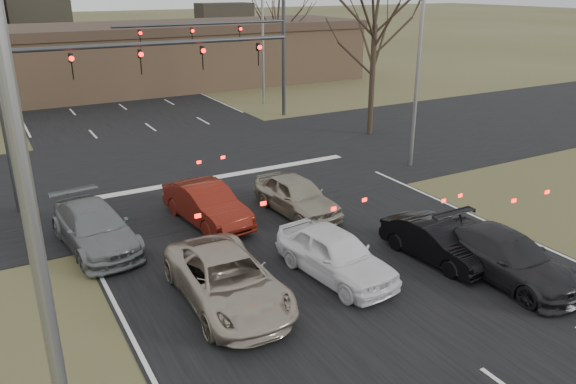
% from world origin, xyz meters
% --- Properties ---
extents(ground, '(360.00, 360.00, 0.00)m').
position_xyz_m(ground, '(0.00, 0.00, 0.00)').
color(ground, '#444424').
rests_on(ground, ground).
extents(road_main, '(14.00, 300.00, 0.02)m').
position_xyz_m(road_main, '(0.00, 60.00, 0.01)').
color(road_main, black).
rests_on(road_main, ground).
extents(road_cross, '(200.00, 14.00, 0.02)m').
position_xyz_m(road_cross, '(0.00, 15.00, 0.01)').
color(road_cross, black).
rests_on(road_cross, ground).
extents(building, '(42.40, 10.40, 5.30)m').
position_xyz_m(building, '(2.00, 38.00, 2.67)').
color(building, '#8D6B4C').
rests_on(building, ground).
extents(mast_arm_near, '(12.12, 0.24, 8.00)m').
position_xyz_m(mast_arm_near, '(-5.23, 13.00, 5.07)').
color(mast_arm_near, '#383A3D').
rests_on(mast_arm_near, ground).
extents(mast_arm_far, '(11.12, 0.24, 8.00)m').
position_xyz_m(mast_arm_far, '(6.18, 23.00, 5.02)').
color(mast_arm_far, '#383A3D').
rests_on(mast_arm_far, ground).
extents(streetlight_left, '(2.34, 0.25, 10.00)m').
position_xyz_m(streetlight_left, '(-8.82, -4.00, 5.59)').
color(streetlight_left, gray).
rests_on(streetlight_left, ground).
extents(streetlight_right_near, '(2.34, 0.25, 10.00)m').
position_xyz_m(streetlight_right_near, '(8.82, 10.00, 5.59)').
color(streetlight_right_near, gray).
rests_on(streetlight_right_near, ground).
extents(streetlight_right_far, '(2.34, 0.25, 10.00)m').
position_xyz_m(streetlight_right_far, '(9.32, 27.00, 5.59)').
color(streetlight_right_far, gray).
rests_on(streetlight_right_far, ground).
extents(tree_right_far, '(5.40, 5.40, 9.00)m').
position_xyz_m(tree_right_far, '(15.00, 35.00, 6.96)').
color(tree_right_far, black).
rests_on(tree_right_far, ground).
extents(car_silver_suv, '(2.57, 5.31, 1.46)m').
position_xyz_m(car_silver_suv, '(-4.00, 2.75, 0.73)').
color(car_silver_suv, '#AFA18E').
rests_on(car_silver_suv, ground).
extents(car_white_sedan, '(2.27, 4.60, 1.51)m').
position_xyz_m(car_white_sedan, '(-0.50, 2.54, 0.75)').
color(car_white_sedan, white).
rests_on(car_white_sedan, ground).
extents(car_black_hatch, '(1.75, 4.06, 1.30)m').
position_xyz_m(car_black_hatch, '(3.00, 1.87, 0.65)').
color(car_black_hatch, black).
rests_on(car_black_hatch, ground).
extents(car_charcoal_sedan, '(2.02, 4.92, 1.42)m').
position_xyz_m(car_charcoal_sedan, '(4.00, -0.09, 0.71)').
color(car_charcoal_sedan, black).
rests_on(car_charcoal_sedan, ground).
extents(car_grey_ahead, '(2.52, 5.19, 1.45)m').
position_xyz_m(car_grey_ahead, '(-6.50, 8.25, 0.73)').
color(car_grey_ahead, slate).
rests_on(car_grey_ahead, ground).
extents(car_red_ahead, '(2.13, 4.67, 1.49)m').
position_xyz_m(car_red_ahead, '(-2.40, 8.36, 0.74)').
color(car_red_ahead, maroon).
rests_on(car_red_ahead, ground).
extents(car_silver_ahead, '(2.02, 4.47, 1.49)m').
position_xyz_m(car_silver_ahead, '(1.00, 7.48, 0.74)').
color(car_silver_ahead, '#9E957F').
rests_on(car_silver_ahead, ground).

